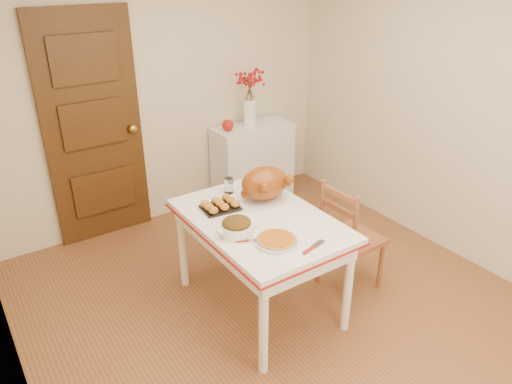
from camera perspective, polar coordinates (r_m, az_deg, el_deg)
floor at (r=3.72m, az=4.09°, el=-14.37°), size 3.50×4.00×0.00m
wall_back at (r=4.71m, az=-10.80°, el=11.32°), size 3.50×0.00×2.50m
wall_right at (r=4.33m, az=23.44°, el=8.36°), size 0.00×4.00×2.50m
door_back at (r=4.53m, az=-18.53°, el=6.90°), size 0.85×0.06×2.06m
sideboard at (r=5.18m, az=-0.37°, el=3.40°), size 0.84×0.37×0.84m
kitchen_table at (r=3.60m, az=0.45°, el=-8.34°), size 0.87×1.27×0.76m
chair_oak at (r=3.84m, az=11.20°, el=-5.09°), size 0.41×0.41×0.91m
berry_vase at (r=4.93m, az=-0.76°, el=10.90°), size 0.30×0.30×0.58m
apple at (r=4.87m, az=-3.33°, el=7.83°), size 0.12×0.12×0.12m
turkey_platter at (r=3.56m, az=1.00°, el=0.85°), size 0.49×0.42×0.27m
pumpkin_pie at (r=3.09m, az=2.42°, el=-5.63°), size 0.33×0.33×0.05m
stuffing_dish at (r=3.18m, az=-2.29°, el=-4.06°), size 0.31×0.25×0.11m
rolls_tray at (r=3.51m, az=-4.25°, el=-1.50°), size 0.28×0.23×0.07m
pie_server at (r=3.08m, az=6.78°, el=-6.41°), size 0.22×0.11×0.01m
carving_knife at (r=3.13m, az=-0.32°, el=-5.67°), size 0.22×0.15×0.01m
drinking_glass at (r=3.73m, az=-3.21°, el=0.78°), size 0.08×0.08×0.12m
shaker_pair at (r=3.91m, az=0.43°, el=1.72°), size 0.09×0.06×0.08m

